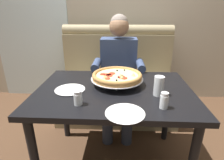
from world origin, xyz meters
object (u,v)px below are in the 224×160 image
dining_table (114,99)px  pizza (117,76)px  shaker_pepper_flakes (78,99)px  drinking_glass (159,87)px  booth_bench (117,85)px  plate_near_right (125,112)px  plate_near_left (70,89)px  diner_main (118,68)px  shaker_parmesan (164,102)px

dining_table → pizza: (0.02, 0.09, 0.17)m
shaker_pepper_flakes → drinking_glass: (0.55, 0.17, 0.02)m
booth_bench → plate_near_right: 1.31m
dining_table → plate_near_right: 0.38m
plate_near_left → shaker_pepper_flakes: bearing=-62.7°
booth_bench → plate_near_right: (0.08, -1.26, 0.35)m
booth_bench → diner_main: (0.02, -0.27, 0.31)m
plate_near_left → plate_near_right: (0.42, -0.32, -0.00)m
shaker_parmesan → pizza: bearing=129.7°
diner_main → drinking_glass: bearing=-67.5°
pizza → booth_bench: bearing=91.4°
drinking_glass → booth_bench: bearing=108.1°
dining_table → shaker_parmesan: (0.32, -0.28, 0.14)m
dining_table → booth_bench: bearing=90.0°
plate_near_right → diner_main: bearing=93.2°
dining_table → shaker_pepper_flakes: bearing=-130.8°
plate_near_right → drinking_glass: (0.24, 0.27, 0.05)m
diner_main → plate_near_right: bearing=-86.8°
booth_bench → diner_main: size_ratio=1.13×
shaker_pepper_flakes → plate_near_right: shaker_pepper_flakes is taller
pizza → plate_near_right: size_ratio=1.76×
plate_near_left → plate_near_right: same height
pizza → plate_near_right: bearing=-82.4°
booth_bench → shaker_parmesan: (0.32, -1.17, 0.39)m
dining_table → diner_main: bearing=87.8°
dining_table → diner_main: size_ratio=0.95×
plate_near_left → dining_table: bearing=6.3°
booth_bench → drinking_glass: 1.12m
dining_table → shaker_parmesan: shaker_parmesan is taller
shaker_parmesan → drinking_glass: (-0.00, 0.19, 0.02)m
diner_main → shaker_parmesan: (0.30, -0.91, 0.07)m
pizza → drinking_glass: size_ratio=2.96×
dining_table → drinking_glass: (0.32, -0.09, 0.16)m
diner_main → pizza: bearing=-90.4°
pizza → shaker_pepper_flakes: pizza is taller
pizza → plate_near_left: bearing=-160.7°
plate_near_left → drinking_glass: size_ratio=1.62×
diner_main → shaker_pepper_flakes: 0.93m
booth_bench → shaker_pepper_flakes: (-0.22, -1.16, 0.38)m
shaker_pepper_flakes → plate_near_left: (-0.11, 0.22, -0.03)m
dining_table → plate_near_left: bearing=-173.7°
dining_table → drinking_glass: bearing=-15.9°
pizza → dining_table: bearing=-102.8°
shaker_parmesan → plate_near_right: shaker_parmesan is taller
shaker_pepper_flakes → drinking_glass: drinking_glass is taller
booth_bench → shaker_pepper_flakes: 1.24m
shaker_parmesan → shaker_pepper_flakes: bearing=178.1°
booth_bench → plate_near_left: size_ratio=6.20×
plate_near_right → drinking_glass: size_ratio=1.68×
booth_bench → shaker_pepper_flakes: size_ratio=14.92×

